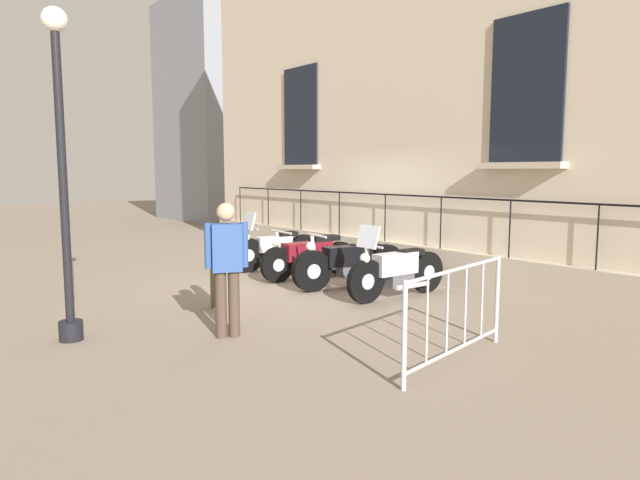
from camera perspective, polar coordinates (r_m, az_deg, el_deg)
name	(u,v)px	position (r m, az deg, el deg)	size (l,w,h in m)	color
ground_plane	(309,285)	(10.33, -1.05, -4.51)	(60.00, 60.00, 0.00)	gray
building_facade	(402,70)	(11.80, 8.15, 16.35)	(0.82, 13.36, 8.19)	beige
motorcycle_white	(275,249)	(11.87, -4.47, -0.88)	(1.96, 0.66, 1.22)	black
motorcycle_maroon	(309,256)	(10.89, -1.05, -1.61)	(2.09, 0.68, 0.95)	black
motorcycle_black	(350,263)	(10.09, 2.98, -2.30)	(2.24, 0.71, 0.97)	black
motorcycle_silver	(397,271)	(9.33, 7.61, -3.04)	(2.05, 0.53, 1.22)	black
lamppost	(63,173)	(7.41, -24.20, 6.09)	(0.29, 0.29, 3.90)	black
crowd_barrier	(457,312)	(6.29, 13.40, -6.93)	(2.03, 0.43, 1.05)	#B7B7BF
bollard	(216,275)	(8.74, -10.29, -3.44)	(0.18, 0.18, 0.98)	brown
pedestrian_standing	(227,262)	(7.10, -9.25, -2.18)	(0.50, 0.34, 1.66)	#47382D
distant_building	(232,113)	(25.14, -8.71, 12.34)	(4.99, 4.91, 8.90)	gray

